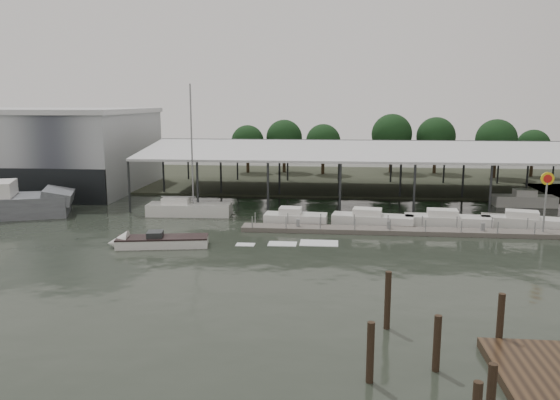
# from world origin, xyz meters

# --- Properties ---
(ground) EXTENTS (200.00, 200.00, 0.00)m
(ground) POSITION_xyz_m (0.00, 0.00, 0.00)
(ground) COLOR #252C23
(ground) RESTS_ON ground
(land_strip_far) EXTENTS (140.00, 30.00, 0.30)m
(land_strip_far) POSITION_xyz_m (0.00, 42.00, 0.10)
(land_strip_far) COLOR #333729
(land_strip_far) RESTS_ON ground
(storage_warehouse) EXTENTS (24.50, 20.50, 10.50)m
(storage_warehouse) POSITION_xyz_m (-28.00, 29.94, 5.29)
(storage_warehouse) COLOR #9FA4A9
(storage_warehouse) RESTS_ON ground
(covered_boat_shed) EXTENTS (58.24, 24.00, 6.96)m
(covered_boat_shed) POSITION_xyz_m (17.00, 28.00, 6.13)
(covered_boat_shed) COLOR silver
(covered_boat_shed) RESTS_ON ground
(floating_dock) EXTENTS (28.00, 2.00, 1.40)m
(floating_dock) POSITION_xyz_m (15.00, 10.00, 0.20)
(floating_dock) COLOR #615B55
(floating_dock) RESTS_ON ground
(shell_fuel_sign) EXTENTS (1.10, 0.18, 5.55)m
(shell_fuel_sign) POSITION_xyz_m (27.00, 9.99, 3.93)
(shell_fuel_sign) COLOR gray
(shell_fuel_sign) RESTS_ON ground
(white_sailboat) EXTENTS (8.51, 3.03, 13.30)m
(white_sailboat) POSITION_xyz_m (-5.57, 15.61, 0.66)
(white_sailboat) COLOR silver
(white_sailboat) RESTS_ON ground
(speedboat_underway) EXTENTS (18.73, 5.26, 2.00)m
(speedboat_underway) POSITION_xyz_m (-5.00, 3.39, 0.39)
(speedboat_underway) COLOR silver
(speedboat_underway) RESTS_ON ground
(moored_cruiser_0) EXTENTS (5.88, 2.46, 1.70)m
(moored_cruiser_0) POSITION_xyz_m (5.55, 12.33, 0.61)
(moored_cruiser_0) COLOR silver
(moored_cruiser_0) RESTS_ON ground
(moored_cruiser_1) EXTENTS (7.65, 3.29, 1.70)m
(moored_cruiser_1) POSITION_xyz_m (12.68, 12.55, 0.61)
(moored_cruiser_1) COLOR silver
(moored_cruiser_1) RESTS_ON ground
(moored_cruiser_2) EXTENTS (7.84, 2.87, 1.70)m
(moored_cruiser_2) POSITION_xyz_m (19.51, 12.80, 0.61)
(moored_cruiser_2) COLOR silver
(moored_cruiser_2) RESTS_ON ground
(moored_cruiser_3) EXTENTS (8.20, 4.02, 1.70)m
(moored_cruiser_3) POSITION_xyz_m (26.56, 12.85, 0.61)
(moored_cruiser_3) COLOR silver
(moored_cruiser_3) RESTS_ON ground
(mooring_pilings) EXTENTS (6.62, 9.87, 3.61)m
(mooring_pilings) POSITION_xyz_m (13.63, -15.53, 1.00)
(mooring_pilings) COLOR #312418
(mooring_pilings) RESTS_ON ground
(horizon_tree_line) EXTENTS (68.00, 10.72, 9.49)m
(horizon_tree_line) POSITION_xyz_m (22.60, 48.29, 5.58)
(horizon_tree_line) COLOR black
(horizon_tree_line) RESTS_ON ground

